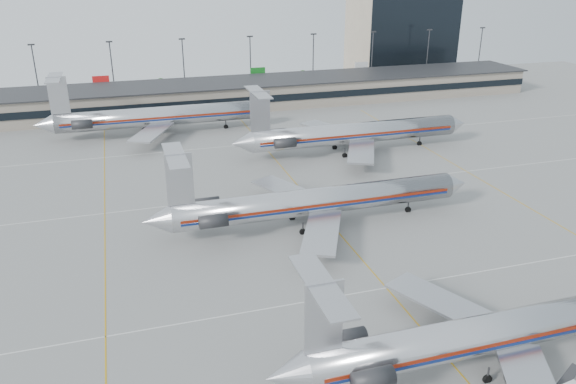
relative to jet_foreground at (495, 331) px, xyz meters
name	(u,v)px	position (x,y,z in m)	size (l,w,h in m)	color
ground	(433,342)	(-3.44, 4.04, -3.31)	(260.00, 260.00, 0.00)	gray
apron_markings	(386,288)	(-3.44, 14.04, -3.30)	(160.00, 0.15, 0.02)	silver
terminal	(229,94)	(-3.44, 102.01, -0.15)	(162.00, 17.00, 6.25)	gray
light_mast_row	(218,63)	(-3.44, 116.04, 5.27)	(163.60, 0.40, 15.28)	#38383D
distant_building	(400,33)	(58.56, 132.04, 9.19)	(30.00, 20.00, 25.00)	tan
jet_foreground	(495,331)	(0.00, 0.00, 0.00)	(43.55, 25.64, 11.40)	silver
jet_second_row	(311,201)	(-6.17, 31.76, 0.22)	(46.43, 27.34, 12.15)	silver
jet_third_row	(351,133)	(11.37, 59.68, 0.46)	(47.43, 29.18, 12.97)	silver
jet_back_row	(154,116)	(-23.11, 82.71, 0.52)	(48.23, 29.67, 13.19)	silver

